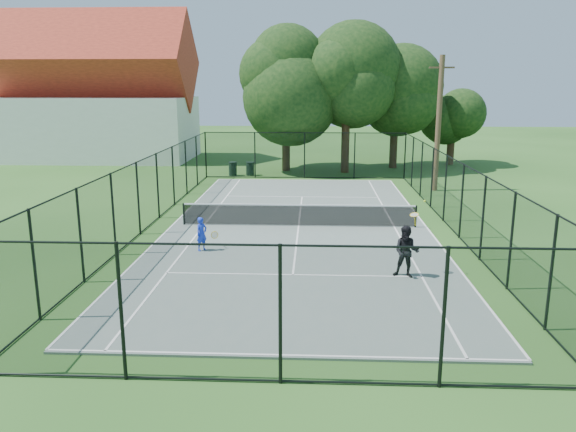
{
  "coord_description": "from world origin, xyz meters",
  "views": [
    {
      "loc": [
        0.65,
        -23.49,
        6.04
      ],
      "look_at": [
        -0.32,
        -3.0,
        1.2
      ],
      "focal_mm": 35.0,
      "sensor_mm": 36.0,
      "label": 1
    }
  ],
  "objects_px": {
    "trash_bin_left": "(233,169)",
    "player_blue": "(202,234)",
    "tennis_net": "(299,214)",
    "player_black": "(406,252)",
    "utility_pole": "(438,123)",
    "trash_bin_right": "(250,169)"
  },
  "relations": [
    {
      "from": "trash_bin_left",
      "to": "player_blue",
      "type": "distance_m",
      "value": 17.71
    },
    {
      "from": "trash_bin_left",
      "to": "trash_bin_right",
      "type": "distance_m",
      "value": 1.17
    },
    {
      "from": "trash_bin_left",
      "to": "player_blue",
      "type": "bearing_deg",
      "value": -85.44
    },
    {
      "from": "trash_bin_right",
      "to": "player_black",
      "type": "xyz_separation_m",
      "value": [
        7.27,
        -20.38,
        0.43
      ]
    },
    {
      "from": "utility_pole",
      "to": "player_blue",
      "type": "relative_size",
      "value": 6.12
    },
    {
      "from": "utility_pole",
      "to": "player_black",
      "type": "height_order",
      "value": "utility_pole"
    },
    {
      "from": "trash_bin_right",
      "to": "utility_pole",
      "type": "bearing_deg",
      "value": -23.63
    },
    {
      "from": "player_blue",
      "to": "player_black",
      "type": "height_order",
      "value": "player_black"
    },
    {
      "from": "trash_bin_right",
      "to": "player_black",
      "type": "relative_size",
      "value": 0.38
    },
    {
      "from": "trash_bin_left",
      "to": "player_blue",
      "type": "relative_size",
      "value": 0.75
    },
    {
      "from": "tennis_net",
      "to": "player_blue",
      "type": "relative_size",
      "value": 8.1
    },
    {
      "from": "tennis_net",
      "to": "utility_pole",
      "type": "xyz_separation_m",
      "value": [
        7.65,
        9.0,
        3.29
      ]
    },
    {
      "from": "utility_pole",
      "to": "player_blue",
      "type": "bearing_deg",
      "value": -130.88
    },
    {
      "from": "trash_bin_left",
      "to": "player_blue",
      "type": "xyz_separation_m",
      "value": [
        1.41,
        -17.65,
        0.21
      ]
    },
    {
      "from": "player_blue",
      "to": "trash_bin_right",
      "type": "bearing_deg",
      "value": 90.8
    },
    {
      "from": "tennis_net",
      "to": "player_black",
      "type": "xyz_separation_m",
      "value": [
        3.58,
        -6.41,
        0.32
      ]
    },
    {
      "from": "tennis_net",
      "to": "trash_bin_right",
      "type": "xyz_separation_m",
      "value": [
        -3.69,
        13.97,
        -0.12
      ]
    },
    {
      "from": "trash_bin_left",
      "to": "player_black",
      "type": "height_order",
      "value": "player_black"
    },
    {
      "from": "tennis_net",
      "to": "trash_bin_left",
      "type": "xyz_separation_m",
      "value": [
        -4.85,
        13.83,
        -0.11
      ]
    },
    {
      "from": "player_black",
      "to": "player_blue",
      "type": "bearing_deg",
      "value": 159.75
    },
    {
      "from": "tennis_net",
      "to": "player_blue",
      "type": "bearing_deg",
      "value": -132.03
    },
    {
      "from": "player_blue",
      "to": "player_black",
      "type": "xyz_separation_m",
      "value": [
        7.03,
        -2.59,
        0.21
      ]
    }
  ]
}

